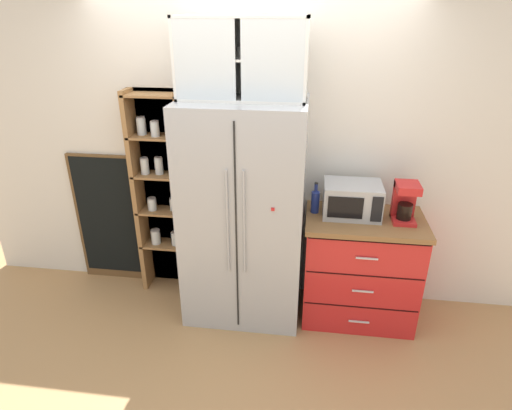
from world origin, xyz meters
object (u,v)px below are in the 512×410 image
(coffee_maker, at_px, (405,201))
(mug_sage, at_px, (367,212))
(refrigerator, at_px, (244,215))
(microwave, at_px, (352,199))
(bottle_cobalt, at_px, (315,199))
(chalkboard_menu, at_px, (108,219))

(coffee_maker, relative_size, mug_sage, 2.92)
(refrigerator, height_order, microwave, refrigerator)
(microwave, relative_size, bottle_cobalt, 1.74)
(refrigerator, height_order, chalkboard_menu, refrigerator)
(bottle_cobalt, height_order, chalkboard_menu, chalkboard_menu)
(coffee_maker, distance_m, mug_sage, 0.29)
(mug_sage, xyz_separation_m, chalkboard_menu, (-2.28, 0.26, -0.34))
(refrigerator, distance_m, microwave, 0.86)
(refrigerator, relative_size, bottle_cobalt, 7.12)
(coffee_maker, xyz_separation_m, chalkboard_menu, (-2.55, 0.25, -0.44))
(refrigerator, xyz_separation_m, coffee_maker, (1.23, 0.05, 0.17))
(microwave, xyz_separation_m, chalkboard_menu, (-2.16, 0.21, -0.42))
(microwave, distance_m, bottle_cobalt, 0.28)
(bottle_cobalt, xyz_separation_m, chalkboard_menu, (-1.88, 0.20, -0.40))
(coffee_maker, distance_m, chalkboard_menu, 2.60)
(refrigerator, distance_m, coffee_maker, 1.24)
(microwave, xyz_separation_m, mug_sage, (0.12, -0.05, -0.08))
(microwave, distance_m, coffee_maker, 0.39)
(coffee_maker, bearing_deg, mug_sage, -179.14)
(coffee_maker, height_order, mug_sage, coffee_maker)
(chalkboard_menu, bearing_deg, coffee_maker, -5.67)
(refrigerator, distance_m, chalkboard_menu, 1.38)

